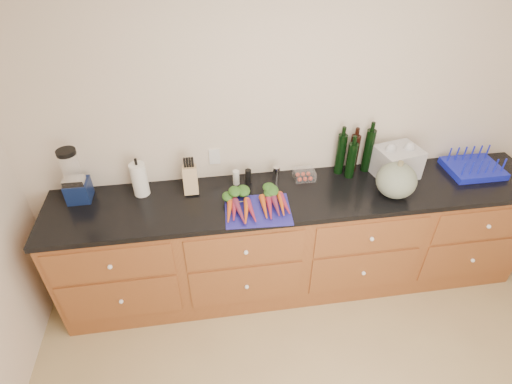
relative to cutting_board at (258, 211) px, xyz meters
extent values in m
cube|color=beige|center=(0.35, 0.48, 0.35)|extent=(4.10, 0.05, 2.60)
cube|color=brown|center=(0.35, 0.16, -0.50)|extent=(3.60, 0.60, 0.90)
cube|color=brown|center=(-1.00, -0.15, -0.23)|extent=(0.82, 0.01, 0.28)
sphere|color=white|center=(-1.00, -0.16, -0.23)|extent=(0.03, 0.03, 0.03)
cube|color=brown|center=(-1.00, -0.15, -0.59)|extent=(0.82, 0.01, 0.38)
sphere|color=white|center=(-1.00, -0.16, -0.59)|extent=(0.03, 0.03, 0.03)
cube|color=brown|center=(-0.10, -0.15, -0.23)|extent=(0.82, 0.01, 0.28)
sphere|color=white|center=(-0.10, -0.16, -0.23)|extent=(0.03, 0.03, 0.03)
cube|color=brown|center=(-0.10, -0.15, -0.59)|extent=(0.82, 0.01, 0.38)
sphere|color=white|center=(-0.10, -0.16, -0.59)|extent=(0.03, 0.03, 0.03)
cube|color=brown|center=(0.80, -0.15, -0.23)|extent=(0.82, 0.01, 0.28)
sphere|color=white|center=(0.80, -0.16, -0.23)|extent=(0.03, 0.03, 0.03)
cube|color=brown|center=(0.80, -0.15, -0.59)|extent=(0.82, 0.01, 0.38)
sphere|color=white|center=(0.80, -0.16, -0.59)|extent=(0.03, 0.03, 0.03)
cube|color=brown|center=(1.70, -0.15, -0.23)|extent=(0.82, 0.01, 0.28)
sphere|color=white|center=(1.70, -0.16, -0.23)|extent=(0.03, 0.03, 0.03)
cube|color=brown|center=(1.70, -0.15, -0.59)|extent=(0.82, 0.01, 0.38)
sphere|color=white|center=(1.70, -0.16, -0.59)|extent=(0.03, 0.03, 0.03)
cube|color=black|center=(0.35, 0.16, -0.03)|extent=(3.64, 0.62, 0.04)
cube|color=navy|center=(0.00, 0.00, 0.00)|extent=(0.46, 0.36, 0.01)
cone|color=#D65319|center=(-0.19, -0.02, 0.03)|extent=(0.05, 0.22, 0.05)
cone|color=#9A213F|center=(-0.16, -0.02, 0.03)|extent=(0.05, 0.22, 0.05)
cone|color=maroon|center=(-0.12, -0.02, 0.03)|extent=(0.05, 0.22, 0.05)
cone|color=#D65319|center=(-0.09, -0.02, 0.03)|extent=(0.05, 0.22, 0.05)
cone|color=#9A213F|center=(-0.05, -0.02, 0.03)|extent=(0.05, 0.22, 0.05)
ellipsoid|color=#1C4A18|center=(-0.12, 0.14, 0.04)|extent=(0.22, 0.13, 0.07)
cone|color=#D65319|center=(0.05, -0.02, 0.03)|extent=(0.05, 0.22, 0.05)
cone|color=#9A213F|center=(0.09, -0.02, 0.03)|extent=(0.05, 0.22, 0.05)
cone|color=maroon|center=(0.12, -0.02, 0.03)|extent=(0.05, 0.22, 0.05)
cone|color=#D65319|center=(0.16, -0.02, 0.03)|extent=(0.05, 0.22, 0.05)
cone|color=#9A213F|center=(0.19, -0.02, 0.03)|extent=(0.05, 0.22, 0.05)
ellipsoid|color=#1C4A18|center=(0.12, 0.14, 0.04)|extent=(0.22, 0.13, 0.07)
ellipsoid|color=#5F6D5B|center=(0.99, 0.04, 0.12)|extent=(0.28, 0.28, 0.25)
cube|color=#0E1B43|center=(-1.22, 0.32, 0.07)|extent=(0.16, 0.16, 0.15)
cube|color=silver|center=(-1.22, 0.29, 0.17)|extent=(0.14, 0.09, 0.05)
cylinder|color=white|center=(-1.22, 0.32, 0.26)|extent=(0.12, 0.12, 0.20)
cylinder|color=black|center=(-1.22, 0.32, 0.38)|extent=(0.13, 0.13, 0.03)
cylinder|color=white|center=(-0.80, 0.32, 0.12)|extent=(0.11, 0.11, 0.25)
cube|color=tan|center=(-0.44, 0.30, 0.09)|extent=(0.10, 0.10, 0.20)
cylinder|color=silver|center=(-0.11, 0.34, 0.05)|extent=(0.05, 0.05, 0.11)
cylinder|color=black|center=(-0.02, 0.34, 0.05)|extent=(0.05, 0.05, 0.11)
cylinder|color=silver|center=(0.19, 0.34, 0.05)|extent=(0.05, 0.05, 0.12)
cube|color=white|center=(0.41, 0.33, 0.03)|extent=(0.16, 0.13, 0.07)
cylinder|color=black|center=(0.69, 0.38, 0.16)|extent=(0.07, 0.07, 0.32)
cylinder|color=black|center=(0.80, 0.39, 0.15)|extent=(0.07, 0.07, 0.30)
cylinder|color=black|center=(0.91, 0.38, 0.17)|extent=(0.07, 0.07, 0.35)
cylinder|color=black|center=(0.75, 0.32, 0.13)|extent=(0.07, 0.07, 0.28)
cube|color=#151EBE|center=(1.73, 0.24, 0.02)|extent=(0.40, 0.32, 0.05)
camera|label=1|loc=(-0.32, -2.07, 1.74)|focal=28.00mm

